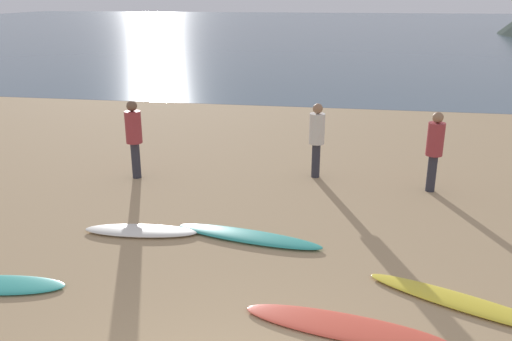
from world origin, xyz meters
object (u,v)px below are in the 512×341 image
person_0 (134,133)px  person_3 (435,145)px  surfboard_2 (248,236)px  person_1 (317,134)px  surfboard_3 (345,327)px  surfboard_4 (465,303)px  surfboard_1 (141,231)px

person_0 → person_3: bearing=102.5°
surfboard_2 → person_1: (0.94, 3.41, 0.96)m
surfboard_3 → person_1: (-0.73, 5.72, 0.97)m
person_0 → person_1: size_ratio=1.04×
surfboard_4 → surfboard_2: bearing=179.5°
surfboard_1 → person_0: (-1.18, 2.78, 1.00)m
surfboard_2 → surfboard_4: surfboard_2 is taller
surfboard_1 → person_0: 3.18m
person_1 → surfboard_1: bearing=167.2°
person_1 → person_3: person_3 is taller
surfboard_2 → surfboard_4: bearing=-14.5°
surfboard_2 → person_3: person_3 is taller
surfboard_4 → person_1: (-2.32, 4.92, 0.97)m
surfboard_3 → surfboard_4: bearing=35.8°
surfboard_4 → person_3: person_3 is taller
surfboard_3 → surfboard_4: (1.59, 0.80, 0.01)m
person_0 → surfboard_1: bearing=33.6°
surfboard_3 → person_1: 5.85m
person_1 → surfboard_3: bearing=-146.5°
surfboard_2 → person_1: size_ratio=1.54×
surfboard_1 → person_1: (2.84, 3.51, 0.96)m
surfboard_3 → person_0: (-4.75, 4.99, 1.02)m
person_0 → surfboard_4: bearing=67.0°
surfboard_2 → person_1: bearing=85.0°
surfboard_2 → surfboard_4: (3.26, -1.51, -0.01)m
surfboard_2 → person_3: size_ratio=1.53×
person_0 → person_1: 4.09m
surfboard_4 → surfboard_3: bearing=-128.8°
surfboard_1 → person_1: bearing=45.8°
surfboard_3 → person_0: bearing=142.7°
surfboard_2 → surfboard_3: surfboard_2 is taller
surfboard_1 → person_3: 6.17m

